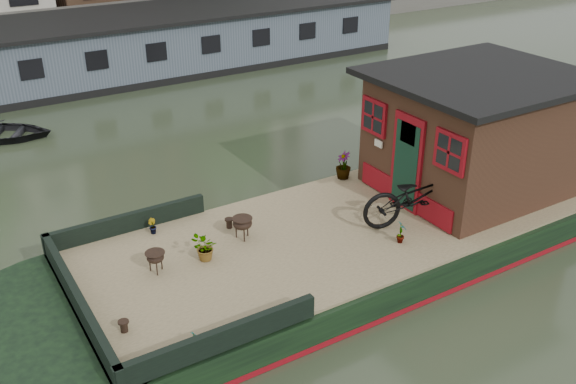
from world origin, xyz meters
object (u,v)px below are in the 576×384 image
brazier_front (156,262)px  cabin (475,131)px  brazier_rear (243,228)px  bicycle (418,196)px  potted_plant_a (401,232)px

brazier_front → cabin: bearing=-3.2°
cabin → brazier_rear: size_ratio=9.63×
brazier_front → bicycle: bearing=-11.7°
bicycle → brazier_rear: bicycle is taller
cabin → bicycle: bearing=-163.0°
cabin → brazier_front: cabin is taller
potted_plant_a → brazier_rear: 2.81m
cabin → brazier_front: size_ratio=10.68×
bicycle → brazier_rear: (-3.03, 1.19, -0.36)m
potted_plant_a → brazier_rear: (-2.31, 1.60, -0.01)m
cabin → brazier_rear: bearing=173.3°
bicycle → brazier_front: (-4.75, 0.98, -0.38)m
bicycle → cabin: bearing=-57.9°
bicycle → brazier_rear: size_ratio=5.21×
potted_plant_a → brazier_rear: size_ratio=1.06×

